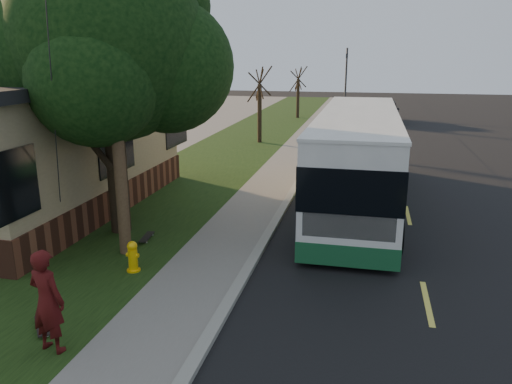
% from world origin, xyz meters
% --- Properties ---
extents(ground, '(120.00, 120.00, 0.00)m').
position_xyz_m(ground, '(0.00, 0.00, 0.00)').
color(ground, black).
rests_on(ground, ground).
extents(road, '(8.00, 80.00, 0.01)m').
position_xyz_m(road, '(4.00, 10.00, 0.01)').
color(road, black).
rests_on(road, ground).
extents(curb, '(0.25, 80.00, 0.12)m').
position_xyz_m(curb, '(0.00, 10.00, 0.06)').
color(curb, gray).
rests_on(curb, ground).
extents(sidewalk, '(2.00, 80.00, 0.08)m').
position_xyz_m(sidewalk, '(-1.00, 10.00, 0.04)').
color(sidewalk, slate).
rests_on(sidewalk, ground).
extents(grass_verge, '(5.00, 80.00, 0.07)m').
position_xyz_m(grass_verge, '(-4.50, 10.00, 0.04)').
color(grass_verge, black).
rests_on(grass_verge, ground).
extents(fire_hydrant, '(0.32, 0.32, 0.74)m').
position_xyz_m(fire_hydrant, '(-2.60, 0.00, 0.43)').
color(fire_hydrant, yellow).
rests_on(fire_hydrant, grass_verge).
extents(utility_pole, '(2.86, 3.21, 9.07)m').
position_xyz_m(utility_pole, '(-3.31, 0.99, 4.63)').
color(utility_pole, '#473321').
rests_on(utility_pole, ground).
extents(leafy_tree, '(6.30, 6.00, 7.80)m').
position_xyz_m(leafy_tree, '(-4.17, 2.65, 5.17)').
color(leafy_tree, black).
rests_on(leafy_tree, grass_verge).
extents(bare_tree_near, '(1.38, 1.21, 4.31)m').
position_xyz_m(bare_tree_near, '(-3.50, 18.00, 2.15)').
color(bare_tree_near, black).
rests_on(bare_tree_near, grass_verge).
extents(bare_tree_far, '(1.38, 1.21, 4.03)m').
position_xyz_m(bare_tree_far, '(-3.00, 30.00, 2.00)').
color(bare_tree_far, black).
rests_on(bare_tree_far, grass_verge).
extents(traffic_signal, '(0.18, 0.22, 5.50)m').
position_xyz_m(traffic_signal, '(0.50, 34.00, 3.16)').
color(traffic_signal, '#2D2D30').
rests_on(traffic_signal, ground).
extents(transit_bus, '(2.70, 11.69, 3.16)m').
position_xyz_m(transit_bus, '(2.28, 6.89, 1.69)').
color(transit_bus, silver).
rests_on(transit_bus, ground).
extents(skateboarder, '(0.74, 0.56, 1.85)m').
position_xyz_m(skateboarder, '(-2.50, -3.30, 0.99)').
color(skateboarder, '#430D0D').
rests_on(skateboarder, grass_verge).
extents(skateboard_main, '(0.32, 0.86, 0.08)m').
position_xyz_m(skateboard_main, '(-3.19, 2.00, 0.13)').
color(skateboard_main, black).
rests_on(skateboard_main, grass_verge).
extents(skateboard_spare, '(0.69, 0.76, 0.08)m').
position_xyz_m(skateboard_spare, '(-3.10, -2.74, 0.13)').
color(skateboard_spare, black).
rests_on(skateboard_spare, grass_verge).
extents(dumpster, '(1.69, 1.35, 1.47)m').
position_xyz_m(dumpster, '(-7.08, 7.88, 0.78)').
color(dumpster, '#12301C').
rests_on(dumpster, building_lot).
extents(distant_car, '(2.31, 5.16, 1.72)m').
position_xyz_m(distant_car, '(3.75, 29.02, 0.86)').
color(distant_car, black).
rests_on(distant_car, ground).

